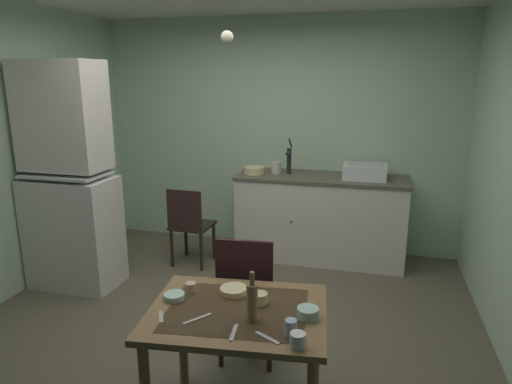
# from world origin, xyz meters

# --- Properties ---
(ground_plane) EXTENTS (5.11, 5.11, 0.00)m
(ground_plane) POSITION_xyz_m (0.00, 0.00, 0.00)
(ground_plane) COLOR brown
(wall_back) EXTENTS (4.21, 0.10, 2.62)m
(wall_back) POSITION_xyz_m (0.00, 2.09, 1.31)
(wall_back) COLOR #B4D3B3
(wall_back) RESTS_ON ground
(hutch_cabinet) EXTENTS (0.81, 0.49, 2.11)m
(hutch_cabinet) POSITION_xyz_m (-1.63, 0.47, 0.99)
(hutch_cabinet) COLOR silver
(hutch_cabinet) RESTS_ON ground
(counter_cabinet) EXTENTS (1.82, 0.64, 0.93)m
(counter_cabinet) POSITION_xyz_m (0.57, 1.72, 0.47)
(counter_cabinet) COLOR silver
(counter_cabinet) RESTS_ON ground
(sink_basin) EXTENTS (0.44, 0.34, 0.15)m
(sink_basin) POSITION_xyz_m (1.01, 1.72, 1.01)
(sink_basin) COLOR white
(sink_basin) RESTS_ON counter_cabinet
(hand_pump) EXTENTS (0.05, 0.27, 0.39)m
(hand_pump) POSITION_xyz_m (0.20, 1.76, 1.10)
(hand_pump) COLOR #232328
(hand_pump) RESTS_ON counter_cabinet
(mixing_bowl_counter) EXTENTS (0.23, 0.23, 0.07)m
(mixing_bowl_counter) POSITION_xyz_m (-0.17, 1.67, 0.97)
(mixing_bowl_counter) COLOR beige
(mixing_bowl_counter) RESTS_ON counter_cabinet
(stoneware_crock) EXTENTS (0.10, 0.10, 0.13)m
(stoneware_crock) POSITION_xyz_m (0.06, 1.75, 1.00)
(stoneware_crock) COLOR beige
(stoneware_crock) RESTS_ON counter_cabinet
(dining_table) EXTENTS (1.04, 0.85, 0.74)m
(dining_table) POSITION_xyz_m (0.42, -0.91, 0.63)
(dining_table) COLOR brown
(dining_table) RESTS_ON ground
(chair_far_side) EXTENTS (0.44, 0.44, 0.95)m
(chair_far_side) POSITION_xyz_m (0.31, -0.31, 0.50)
(chair_far_side) COLOR #311F1D
(chair_far_side) RESTS_ON ground
(chair_by_counter) EXTENTS (0.42, 0.42, 0.86)m
(chair_by_counter) POSITION_xyz_m (-0.74, 1.17, 0.46)
(chair_by_counter) COLOR black
(chair_by_counter) RESTS_ON ground
(serving_bowl_wide) EXTENTS (0.16, 0.16, 0.03)m
(serving_bowl_wide) POSITION_xyz_m (0.35, -0.73, 0.75)
(serving_bowl_wide) COLOR beige
(serving_bowl_wide) RESTS_ON dining_table
(soup_bowl_small) EXTENTS (0.12, 0.12, 0.05)m
(soup_bowl_small) POSITION_xyz_m (0.81, -0.89, 0.76)
(soup_bowl_small) COLOR #ADD1C1
(soup_bowl_small) RESTS_ON dining_table
(sauce_dish) EXTENTS (0.12, 0.12, 0.03)m
(sauce_dish) POSITION_xyz_m (0.04, -0.88, 0.75)
(sauce_dish) COLOR #ADD1C1
(sauce_dish) RESTS_ON dining_table
(mug_tall) EXTENTS (0.09, 0.09, 0.06)m
(mug_tall) POSITION_xyz_m (0.53, -0.80, 0.77)
(mug_tall) COLOR beige
(mug_tall) RESTS_ON dining_table
(mug_dark) EXTENTS (0.06, 0.06, 0.08)m
(mug_dark) POSITION_xyz_m (0.75, -1.08, 0.78)
(mug_dark) COLOR #9EB2C6
(mug_dark) RESTS_ON dining_table
(teacup_mint) EXTENTS (0.08, 0.08, 0.07)m
(teacup_mint) POSITION_xyz_m (0.80, -1.17, 0.77)
(teacup_mint) COLOR white
(teacup_mint) RESTS_ON dining_table
(teacup_cream) EXTENTS (0.06, 0.06, 0.06)m
(teacup_cream) POSITION_xyz_m (0.10, -0.77, 0.77)
(teacup_cream) COLOR tan
(teacup_cream) RESTS_ON dining_table
(glass_bottle) EXTENTS (0.06, 0.06, 0.27)m
(glass_bottle) POSITION_xyz_m (0.53, -0.99, 0.85)
(glass_bottle) COLOR olive
(glass_bottle) RESTS_ON dining_table
(table_knife) EXTENTS (0.12, 0.15, 0.00)m
(table_knife) POSITION_xyz_m (0.25, -1.05, 0.74)
(table_knife) COLOR silver
(table_knife) RESTS_ON dining_table
(teaspoon_near_bowl) EXTENTS (0.08, 0.12, 0.00)m
(teaspoon_near_bowl) POSITION_xyz_m (0.06, -1.08, 0.74)
(teaspoon_near_bowl) COLOR beige
(teaspoon_near_bowl) RESTS_ON dining_table
(teaspoon_by_cup) EXTENTS (0.04, 0.15, 0.00)m
(teaspoon_by_cup) POSITION_xyz_m (0.47, -1.13, 0.74)
(teaspoon_by_cup) COLOR beige
(teaspoon_by_cup) RESTS_ON dining_table
(serving_spoon) EXTENTS (0.14, 0.09, 0.00)m
(serving_spoon) POSITION_xyz_m (0.64, -1.13, 0.74)
(serving_spoon) COLOR beige
(serving_spoon) RESTS_ON dining_table
(pendant_bulb) EXTENTS (0.08, 0.08, 0.08)m
(pendant_bulb) POSITION_xyz_m (0.15, -0.17, 2.21)
(pendant_bulb) COLOR #F9EFCC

